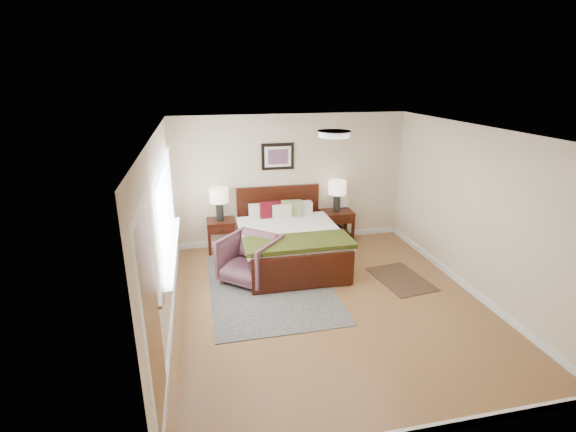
{
  "coord_description": "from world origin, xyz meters",
  "views": [
    {
      "loc": [
        -1.72,
        -5.17,
        3.2
      ],
      "look_at": [
        -0.4,
        0.96,
        1.05
      ],
      "focal_mm": 26.0,
      "sensor_mm": 36.0,
      "label": 1
    }
  ],
  "objects_px": {
    "lamp_right": "(337,190)",
    "rug_persian": "(270,286)",
    "bed": "(289,235)",
    "nightstand_right": "(336,223)",
    "armchair": "(250,259)",
    "lamp_left": "(219,198)",
    "nightstand_left": "(221,227)"
  },
  "relations": [
    {
      "from": "nightstand_right",
      "to": "armchair",
      "type": "height_order",
      "value": "armchair"
    },
    {
      "from": "lamp_left",
      "to": "rug_persian",
      "type": "bearing_deg",
      "value": -67.97
    },
    {
      "from": "lamp_right",
      "to": "rug_persian",
      "type": "height_order",
      "value": "lamp_right"
    },
    {
      "from": "nightstand_right",
      "to": "armchair",
      "type": "distance_m",
      "value": 2.33
    },
    {
      "from": "lamp_right",
      "to": "armchair",
      "type": "bearing_deg",
      "value": -144.56
    },
    {
      "from": "rug_persian",
      "to": "bed",
      "type": "bearing_deg",
      "value": 59.22
    },
    {
      "from": "lamp_right",
      "to": "armchair",
      "type": "xyz_separation_m",
      "value": [
        -1.9,
        -1.35,
        -0.68
      ]
    },
    {
      "from": "armchair",
      "to": "lamp_left",
      "type": "bearing_deg",
      "value": 146.53
    },
    {
      "from": "lamp_left",
      "to": "armchair",
      "type": "relative_size",
      "value": 0.73
    },
    {
      "from": "lamp_left",
      "to": "rug_persian",
      "type": "distance_m",
      "value": 2.04
    },
    {
      "from": "armchair",
      "to": "rug_persian",
      "type": "height_order",
      "value": "armchair"
    },
    {
      "from": "bed",
      "to": "nightstand_right",
      "type": "distance_m",
      "value": 1.39
    },
    {
      "from": "nightstand_left",
      "to": "lamp_right",
      "type": "distance_m",
      "value": 2.35
    },
    {
      "from": "bed",
      "to": "armchair",
      "type": "height_order",
      "value": "bed"
    },
    {
      "from": "lamp_right",
      "to": "nightstand_right",
      "type": "bearing_deg",
      "value": -90.0
    },
    {
      "from": "nightstand_left",
      "to": "nightstand_right",
      "type": "xyz_separation_m",
      "value": [
        2.28,
        0.01,
        -0.1
      ]
    },
    {
      "from": "nightstand_right",
      "to": "rug_persian",
      "type": "xyz_separation_m",
      "value": [
        -1.62,
        -1.61,
        -0.38
      ]
    },
    {
      "from": "nightstand_left",
      "to": "lamp_right",
      "type": "xyz_separation_m",
      "value": [
        2.28,
        0.02,
        0.57
      ]
    },
    {
      "from": "lamp_left",
      "to": "armchair",
      "type": "bearing_deg",
      "value": -74.44
    },
    {
      "from": "lamp_right",
      "to": "armchair",
      "type": "height_order",
      "value": "lamp_right"
    },
    {
      "from": "nightstand_right",
      "to": "lamp_left",
      "type": "height_order",
      "value": "lamp_left"
    },
    {
      "from": "nightstand_right",
      "to": "armchair",
      "type": "relative_size",
      "value": 0.75
    },
    {
      "from": "armchair",
      "to": "bed",
      "type": "bearing_deg",
      "value": 76.64
    },
    {
      "from": "nightstand_left",
      "to": "lamp_left",
      "type": "height_order",
      "value": "lamp_left"
    },
    {
      "from": "lamp_left",
      "to": "lamp_right",
      "type": "relative_size",
      "value": 1.0
    },
    {
      "from": "bed",
      "to": "lamp_right",
      "type": "height_order",
      "value": "lamp_right"
    },
    {
      "from": "lamp_left",
      "to": "lamp_right",
      "type": "height_order",
      "value": "lamp_right"
    },
    {
      "from": "bed",
      "to": "nightstand_right",
      "type": "height_order",
      "value": "bed"
    },
    {
      "from": "armchair",
      "to": "rug_persian",
      "type": "distance_m",
      "value": 0.54
    },
    {
      "from": "nightstand_right",
      "to": "lamp_right",
      "type": "distance_m",
      "value": 0.67
    },
    {
      "from": "lamp_left",
      "to": "lamp_right",
      "type": "bearing_deg",
      "value": 0.0
    },
    {
      "from": "bed",
      "to": "nightstand_right",
      "type": "bearing_deg",
      "value": 34.82
    }
  ]
}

